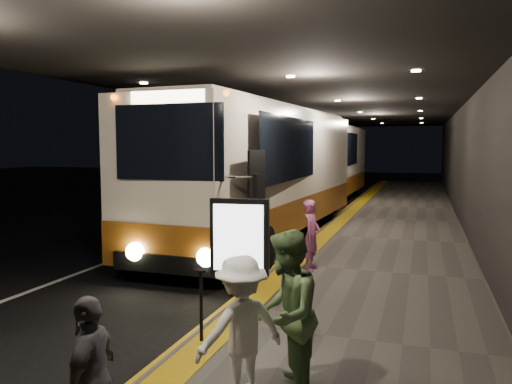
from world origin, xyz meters
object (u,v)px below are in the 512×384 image
Objects in this scene: passenger_waiting_green at (286,314)px; passenger_boarding at (311,235)px; passenger_waiting_grey at (91,377)px; stanchion_post at (201,306)px; info_sign at (239,240)px; coach_main at (266,178)px; coach_second at (324,166)px; bag_polka at (305,326)px; passenger_waiting_white at (241,328)px.

passenger_boarding is at bearing -176.43° from passenger_waiting_green.
passenger_waiting_grey is (-0.41, -7.31, -0.05)m from passenger_boarding.
passenger_waiting_green reaches higher than passenger_waiting_grey.
stanchion_post is at bearing 171.08° from passenger_waiting_grey.
passenger_waiting_grey reaches higher than stanchion_post.
passenger_waiting_grey is 3.66m from info_sign.
coach_main reaches higher than stanchion_post.
passenger_waiting_green reaches higher than stanchion_post.
coach_main is at bearing -167.21° from passenger_waiting_green.
info_sign is (2.15, -18.28, -0.38)m from coach_second.
coach_second is 19.31m from stanchion_post.
coach_main is 8.19× the size of passenger_boarding.
passenger_waiting_grey is 1.43× the size of stanchion_post.
coach_second is 7.80× the size of passenger_boarding.
coach_main reaches higher than bag_polka.
coach_main is at bearing 176.95° from passenger_waiting_grey.
coach_main reaches higher than passenger_waiting_white.
stanchion_post is at bearing 177.62° from passenger_boarding.
coach_main is 4.88m from passenger_boarding.
coach_second reaches higher than passenger_boarding.
passenger_waiting_grey is at bearing -109.12° from bag_polka.
bag_polka is (3.14, -8.07, -1.62)m from coach_main.
coach_second is at bearing 89.02° from info_sign.
passenger_waiting_grey is 3.62m from bag_polka.
coach_main is 8.72× the size of passenger_waiting_grey.
passenger_waiting_green is at bearing -35.39° from stanchion_post.
passenger_waiting_grey is at bearing -83.70° from coach_second.
passenger_waiting_grey is at bearing -98.73° from info_sign.
bag_polka is 1.55m from stanchion_post.
stanchion_post is at bearing -97.97° from passenger_waiting_white.
passenger_boarding is (2.49, -14.58, -0.92)m from coach_second.
coach_second is 7.67× the size of passenger_waiting_white.
coach_second reaches higher than bag_polka.
passenger_waiting_green is 2.12m from passenger_waiting_grey.
passenger_boarding is 7.32m from passenger_waiting_grey.
info_sign reaches higher than passenger_boarding.
info_sign reaches higher than passenger_waiting_green.
passenger_waiting_green is at bearing -83.84° from bag_polka.
passenger_waiting_green is at bearing -68.27° from coach_main.
coach_second reaches higher than info_sign.
coach_second is at bearing 93.66° from coach_main.
coach_second is 20.75m from passenger_waiting_white.
info_sign reaches higher than bag_polka.
passenger_boarding is 0.98× the size of passenger_waiting_white.
passenger_waiting_grey is at bearing -178.22° from passenger_boarding.
passenger_waiting_green is 1.94m from stanchion_post.
passenger_boarding is at bearing 82.63° from stanchion_post.
coach_second is 20.58m from passenger_waiting_green.
passenger_waiting_green is (3.33, -9.83, -0.84)m from coach_main.
passenger_boarding is 1.06× the size of passenger_waiting_grey.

